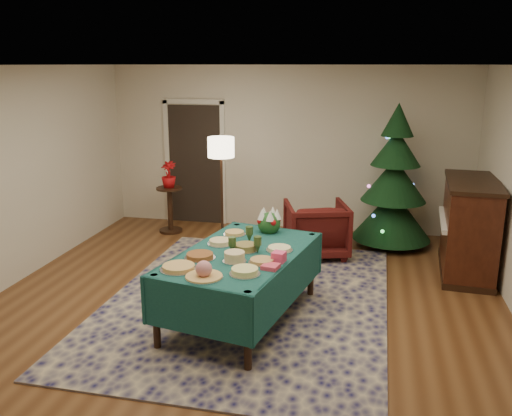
% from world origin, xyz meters
% --- Properties ---
extents(room_shell, '(7.00, 7.00, 7.00)m').
position_xyz_m(room_shell, '(0.00, 0.00, 1.35)').
color(room_shell, '#593319').
rests_on(room_shell, ground).
extents(doorway, '(1.08, 0.04, 2.16)m').
position_xyz_m(doorway, '(-1.60, 3.48, 1.10)').
color(doorway, black).
rests_on(doorway, ground).
extents(rug, '(3.27, 4.25, 0.02)m').
position_xyz_m(rug, '(0.03, 0.40, 0.01)').
color(rug, '#131244').
rests_on(rug, ground).
extents(buffet_table, '(1.56, 2.20, 0.78)m').
position_xyz_m(buffet_table, '(0.07, -0.06, 0.63)').
color(buffet_table, black).
rests_on(buffet_table, ground).
extents(platter_0, '(0.37, 0.37, 0.05)m').
position_xyz_m(platter_0, '(-0.41, -0.68, 0.80)').
color(platter_0, silver).
rests_on(platter_0, buffet_table).
extents(platter_1, '(0.36, 0.36, 0.17)m').
position_xyz_m(platter_1, '(-0.11, -0.82, 0.85)').
color(platter_1, silver).
rests_on(platter_1, buffet_table).
extents(platter_2, '(0.30, 0.30, 0.06)m').
position_xyz_m(platter_2, '(0.24, -0.66, 0.81)').
color(platter_2, silver).
rests_on(platter_2, buffet_table).
extents(platter_3, '(0.32, 0.32, 0.05)m').
position_xyz_m(platter_3, '(-0.31, -0.33, 0.81)').
color(platter_3, silver).
rests_on(platter_3, buffet_table).
extents(platter_4, '(0.24, 0.24, 0.11)m').
position_xyz_m(platter_4, '(0.07, -0.35, 0.83)').
color(platter_4, silver).
rests_on(platter_4, buffet_table).
extents(platter_5, '(0.28, 0.28, 0.04)m').
position_xyz_m(platter_5, '(0.34, -0.33, 0.80)').
color(platter_5, silver).
rests_on(platter_5, buffet_table).
extents(platter_6, '(0.29, 0.29, 0.05)m').
position_xyz_m(platter_6, '(-0.22, 0.14, 0.81)').
color(platter_6, silver).
rests_on(platter_6, buffet_table).
extents(platter_7, '(0.28, 0.28, 0.07)m').
position_xyz_m(platter_7, '(0.10, -0.00, 0.82)').
color(platter_7, silver).
rests_on(platter_7, buffet_table).
extents(platter_8, '(0.29, 0.29, 0.04)m').
position_xyz_m(platter_8, '(0.45, 0.07, 0.80)').
color(platter_8, silver).
rests_on(platter_8, buffet_table).
extents(platter_9, '(0.26, 0.26, 0.04)m').
position_xyz_m(platter_9, '(-0.15, 0.51, 0.80)').
color(platter_9, silver).
rests_on(platter_9, buffet_table).
extents(goblet_0, '(0.08, 0.08, 0.18)m').
position_xyz_m(goblet_0, '(0.08, 0.29, 0.88)').
color(goblet_0, '#2D471E').
rests_on(goblet_0, buffet_table).
extents(goblet_1, '(0.08, 0.08, 0.18)m').
position_xyz_m(goblet_1, '(0.24, -0.05, 0.88)').
color(goblet_1, '#2D471E').
rests_on(goblet_1, buffet_table).
extents(goblet_2, '(0.08, 0.08, 0.18)m').
position_xyz_m(goblet_2, '(-0.02, -0.12, 0.88)').
color(goblet_2, '#2D471E').
rests_on(goblet_2, buffet_table).
extents(napkin_stack, '(0.18, 0.18, 0.04)m').
position_xyz_m(napkin_stack, '(0.46, -0.46, 0.80)').
color(napkin_stack, '#E03E59').
rests_on(napkin_stack, buffet_table).
extents(gift_box, '(0.15, 0.15, 0.10)m').
position_xyz_m(gift_box, '(0.50, -0.26, 0.83)').
color(gift_box, '#F24373').
rests_on(gift_box, buffet_table).
extents(centerpiece, '(0.28, 0.28, 0.32)m').
position_xyz_m(centerpiece, '(0.22, 0.70, 0.92)').
color(centerpiece, '#1E4C1E').
rests_on(centerpiece, buffet_table).
extents(armchair, '(1.04, 1.01, 0.88)m').
position_xyz_m(armchair, '(0.64, 2.17, 0.44)').
color(armchair, '#48110F').
rests_on(armchair, ground).
extents(floor_lamp, '(0.40, 0.40, 1.66)m').
position_xyz_m(floor_lamp, '(-0.84, 2.44, 1.41)').
color(floor_lamp, '#A57F3F').
rests_on(floor_lamp, ground).
extents(side_table, '(0.42, 0.42, 0.76)m').
position_xyz_m(side_table, '(-1.84, 2.82, 0.37)').
color(side_table, black).
rests_on(side_table, ground).
extents(potted_plant, '(0.24, 0.43, 0.24)m').
position_xyz_m(potted_plant, '(-1.84, 2.82, 0.88)').
color(potted_plant, '#AE0C10').
rests_on(potted_plant, side_table).
extents(christmas_tree, '(1.44, 1.44, 2.17)m').
position_xyz_m(christmas_tree, '(1.73, 2.90, 0.97)').
color(christmas_tree, black).
rests_on(christmas_tree, ground).
extents(piano, '(0.79, 1.51, 1.26)m').
position_xyz_m(piano, '(2.67, 1.92, 0.62)').
color(piano, black).
rests_on(piano, ground).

